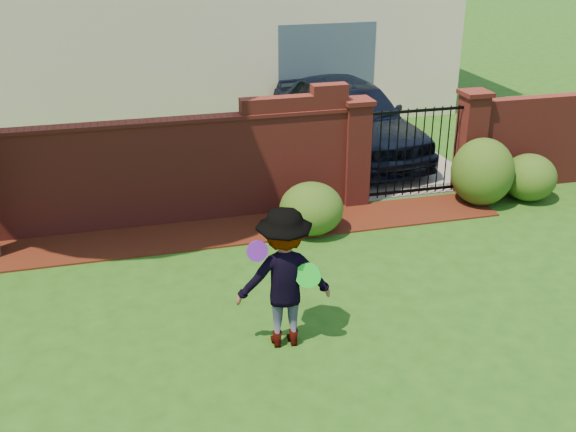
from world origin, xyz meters
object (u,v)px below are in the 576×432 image
object	(u,v)px
car	(354,120)
frisbee_green	(308,276)
frisbee_purple	(257,251)
man	(284,279)

from	to	relation	value
car	frisbee_green	world-z (taller)	car
car	frisbee_purple	bearing A→B (deg)	-125.43
car	frisbee_green	bearing A→B (deg)	-121.15
car	frisbee_green	distance (m)	7.08
frisbee_green	man	bearing A→B (deg)	139.73
man	frisbee_purple	distance (m)	0.58
car	frisbee_purple	distance (m)	7.27
man	frisbee_green	distance (m)	0.32
man	frisbee_green	size ratio (longest dim) A/B	5.80
frisbee_purple	frisbee_green	world-z (taller)	frisbee_purple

